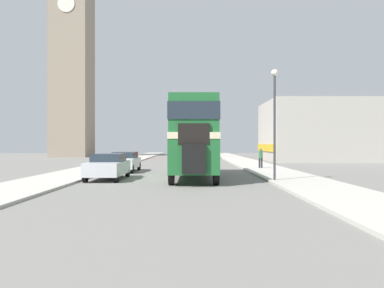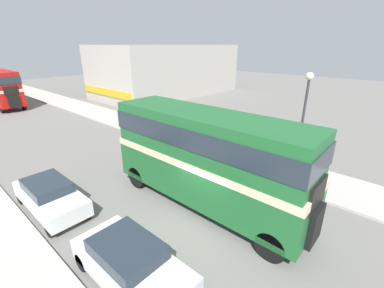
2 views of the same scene
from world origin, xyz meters
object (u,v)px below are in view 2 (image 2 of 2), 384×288
Objects in this scene: car_parked_mid at (50,196)px; street_lamp at (303,116)px; car_parked_near at (131,263)px; pedestrian_walking at (175,128)px; double_decker_bus at (206,153)px.

street_lamp reaches higher than car_parked_mid.
pedestrian_walking is at bearing 39.06° from car_parked_near.
pedestrian_walking is (10.35, 2.35, 0.27)m from car_parked_mid.
double_decker_bus is at bearing 10.91° from car_parked_near.
car_parked_mid is 2.74× the size of pedestrian_walking.
street_lamp is (4.29, -2.51, 1.29)m from double_decker_bus.
double_decker_bus reaches higher than car_parked_mid.
car_parked_near is (-4.88, -0.94, -1.90)m from double_decker_bus.
pedestrian_walking reaches higher than car_parked_near.
car_parked_mid is 12.37m from street_lamp.
pedestrian_walking is 0.27× the size of street_lamp.
double_decker_bus reaches higher than pedestrian_walking.
car_parked_mid is 10.61m from pedestrian_walking.
car_parked_near is at bearing 170.28° from street_lamp.
street_lamp is at bearing -9.72° from car_parked_near.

